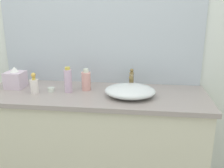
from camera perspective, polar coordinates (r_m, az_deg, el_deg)
name	(u,v)px	position (r m, az deg, el deg)	size (l,w,h in m)	color
bathroom_wall_rear	(89,32)	(2.11, -5.11, 11.51)	(6.00, 0.06, 2.60)	silver
vanity_counter	(96,147)	(2.06, -3.63, -13.80)	(1.64, 0.56, 0.89)	beige
wall_mirror_panel	(100,11)	(2.04, -2.70, 16.00)	(1.60, 0.01, 1.14)	#B2BCC6
sink_basin	(130,91)	(1.79, 4.05, -1.56)	(0.36, 0.30, 0.08)	silver
faucet	(131,78)	(1.93, 4.35, 1.29)	(0.03, 0.12, 0.15)	olive
soap_dispenser	(34,85)	(1.93, -16.99, -0.19)	(0.06, 0.06, 0.15)	white
lotion_bottle	(68,80)	(1.89, -9.80, 0.80)	(0.06, 0.06, 0.19)	#CDAFCB
perfume_bottle	(86,81)	(1.92, -5.78, 0.78)	(0.07, 0.07, 0.16)	#E2A199
tissue_box	(15,79)	(2.10, -20.79, 1.10)	(0.14, 0.14, 0.17)	silver
candle_jar	(51,90)	(1.94, -13.45, -1.21)	(0.05, 0.05, 0.03)	silver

